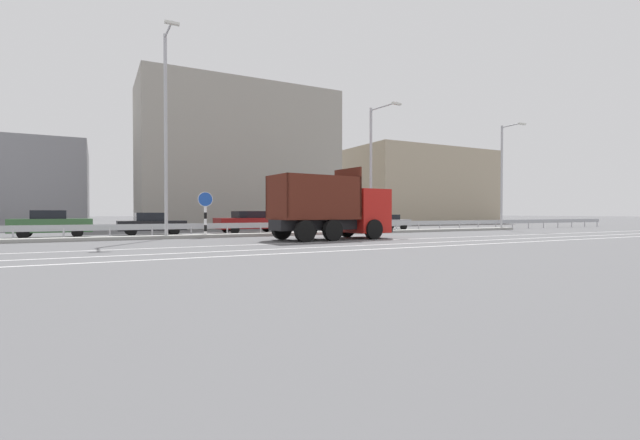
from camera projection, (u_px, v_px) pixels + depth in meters
name	position (u px, v px, depth m)	size (l,w,h in m)	color
ground_plane	(327.00, 236.00, 25.46)	(320.00, 320.00, 0.00)	#565659
lane_strip_0	(348.00, 241.00, 20.85)	(65.79, 0.16, 0.01)	silver
lane_strip_1	(378.00, 245.00, 18.59)	(65.79, 0.16, 0.01)	silver
lane_strip_2	(404.00, 248.00, 17.00)	(65.79, 0.16, 0.01)	silver
median_island	(313.00, 233.00, 27.11)	(36.19, 1.10, 0.18)	gray
median_guardrail	(306.00, 225.00, 27.98)	(65.79, 0.09, 0.78)	#9EA0A5
dump_truck	(343.00, 213.00, 22.90)	(6.73, 3.16, 3.78)	red
median_road_sign	(205.00, 213.00, 23.95)	(0.83, 0.16, 2.57)	white
street_lamp_1	(166.00, 127.00, 22.66)	(0.70, 2.28, 10.91)	#ADADB2
street_lamp_2	(373.00, 163.00, 28.67)	(0.72, 2.68, 8.46)	#ADADB2
street_lamp_3	(503.00, 172.00, 35.03)	(0.71, 2.16, 8.57)	#ADADB2
parked_car_2	(51.00, 224.00, 24.04)	(4.10, 1.95, 1.53)	#335B33
parked_car_3	(151.00, 224.00, 26.72)	(3.98, 1.89, 1.40)	black
parked_car_4	(251.00, 222.00, 29.78)	(4.99, 2.21, 1.51)	maroon
parked_car_5	(333.00, 222.00, 32.76)	(4.39, 1.89, 1.35)	#335B33
parked_car_6	(385.00, 222.00, 35.11)	(4.09, 2.09, 1.24)	#A3A3A8
background_building_0	(24.00, 187.00, 38.19)	(10.17, 12.98, 7.48)	gray
background_building_1	(238.00, 159.00, 41.84)	(18.36, 8.85, 13.40)	gray
background_building_2	(422.00, 187.00, 55.98)	(18.88, 9.59, 9.54)	tan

